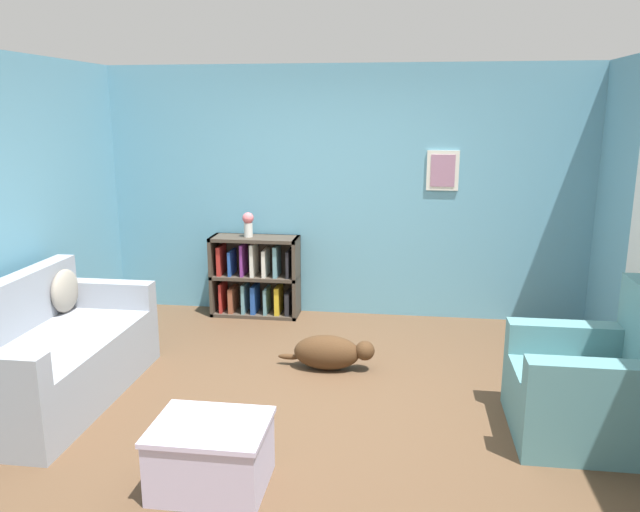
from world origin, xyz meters
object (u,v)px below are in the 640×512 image
Objects in this scene: couch at (48,357)px; coffee_table at (211,453)px; vase at (248,223)px; recliner_chair at (597,386)px; bookshelf at (256,278)px; dog at (330,352)px.

couch is 1.83m from coffee_table.
vase is at bearing 100.08° from coffee_table.
recliner_chair is 3.70m from vase.
bookshelf is at bearing 142.38° from recliner_chair.
vase is at bearing 64.99° from couch.
vase is (-1.03, 1.33, 0.85)m from dog.
coffee_table is (0.49, -3.12, -0.19)m from bookshelf.
couch is 2.48m from vase.
coffee_table is at bearing -79.92° from vase.
vase reaches higher than coffee_table.
vase reaches higher than couch.
recliner_chair is (3.93, -0.02, 0.02)m from couch.
couch is 3.93m from recliner_chair.
dog is 3.24× the size of vase.
coffee_table is at bearing -30.98° from couch.
recliner_chair is 4.00× the size of vase.
coffee_table is 1.84m from dog.
couch is at bearing 179.76° from recliner_chair.
recliner_chair is 2.09m from dog.
bookshelf reaches higher than coffee_table.
dog is (2.04, 0.84, -0.19)m from couch.
couch is 2.72× the size of coffee_table.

